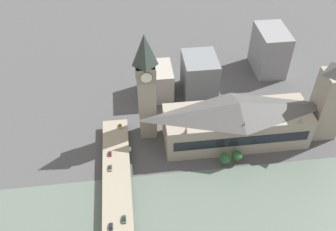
{
  "coord_description": "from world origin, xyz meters",
  "views": [
    {
      "loc": [
        -143.01,
        54.1,
        173.51
      ],
      "look_at": [
        22.02,
        33.82,
        20.52
      ],
      "focal_mm": 40.0,
      "sensor_mm": 36.0,
      "label": 1
    }
  ],
  "objects": [
    {
      "name": "tree_embankment_mid",
      "position": [
        -1.93,
        -4.59,
        5.58
      ],
      "size": [
        6.24,
        6.24,
        8.72
      ],
      "color": "brown",
      "rests_on": "ground_plane"
    },
    {
      "name": "victoria_tower",
      "position": [
        16.89,
        -64.44,
        26.99
      ],
      "size": [
        16.03,
        16.03,
        57.97
      ],
      "color": "gray",
      "rests_on": "ground_plane"
    },
    {
      "name": "road_bridge",
      "position": [
        -33.8,
        66.87,
        4.6
      ],
      "size": [
        143.21,
        15.84,
        5.67
      ],
      "color": "gray",
      "rests_on": "ground_plane"
    },
    {
      "name": "car_southbound_extra",
      "position": [
        -37.14,
        63.55,
        6.41
      ],
      "size": [
        4.62,
        1.92,
        1.5
      ],
      "color": "#2D5638",
      "rests_on": "road_bridge"
    },
    {
      "name": "city_block_center",
      "position": [
        89.08,
        -52.61,
        17.1
      ],
      "size": [
        32.31,
        21.32,
        34.2
      ],
      "color": "gray",
      "rests_on": "ground_plane"
    },
    {
      "name": "tree_embankment_near",
      "position": [
        -3.26,
        3.07,
        5.77
      ],
      "size": [
        6.43,
        6.43,
        9.01
      ],
      "color": "brown",
      "rests_on": "ground_plane"
    },
    {
      "name": "clock_tower",
      "position": [
        29.72,
        45.69,
        38.31
      ],
      "size": [
        11.71,
        11.71,
        72.59
      ],
      "color": "gray",
      "rests_on": "ground_plane"
    },
    {
      "name": "city_block_east",
      "position": [
        67.92,
        5.63,
        14.41
      ],
      "size": [
        28.09,
        23.46,
        28.82
      ],
      "color": "slate",
      "rests_on": "ground_plane"
    },
    {
      "name": "river_water",
      "position": [
        -33.8,
        0.0,
        0.15
      ],
      "size": [
        55.6,
        360.0,
        0.3
      ],
      "primitive_type": "cube",
      "color": "slate",
      "rests_on": "ground_plane"
    },
    {
      "name": "car_northbound_mid",
      "position": [
        8.26,
        70.33,
        6.32
      ],
      "size": [
        3.89,
        1.87,
        1.31
      ],
      "color": "maroon",
      "rests_on": "road_bridge"
    },
    {
      "name": "car_southbound_mid",
      "position": [
        -2.54,
        70.26,
        6.33
      ],
      "size": [
        4.72,
        1.87,
        1.32
      ],
      "color": "slate",
      "rests_on": "road_bridge"
    },
    {
      "name": "parliament_hall",
      "position": [
        16.83,
        -8.0,
        15.15
      ],
      "size": [
        28.12,
        88.85,
        30.52
      ],
      "color": "gray",
      "rests_on": "ground_plane"
    },
    {
      "name": "car_southbound_lead",
      "position": [
        31.43,
        63.56,
        6.35
      ],
      "size": [
        4.31,
        1.9,
        1.36
      ],
      "color": "gold",
      "rests_on": "road_bridge"
    },
    {
      "name": "car_southbound_tail",
      "position": [
        -40.49,
        70.26,
        6.35
      ],
      "size": [
        3.89,
        1.88,
        1.37
      ],
      "color": "black",
      "rests_on": "road_bridge"
    },
    {
      "name": "city_block_west",
      "position": [
        68.41,
        36.29,
        11.27
      ],
      "size": [
        25.47,
        21.93,
        22.55
      ],
      "color": "#A39E93",
      "rests_on": "ground_plane"
    },
    {
      "name": "ground_plane",
      "position": [
        0.0,
        0.0,
        0.0
      ],
      "size": [
        600.0,
        600.0,
        0.0
      ],
      "primitive_type": "plane",
      "color": "#4C4C4F"
    }
  ]
}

